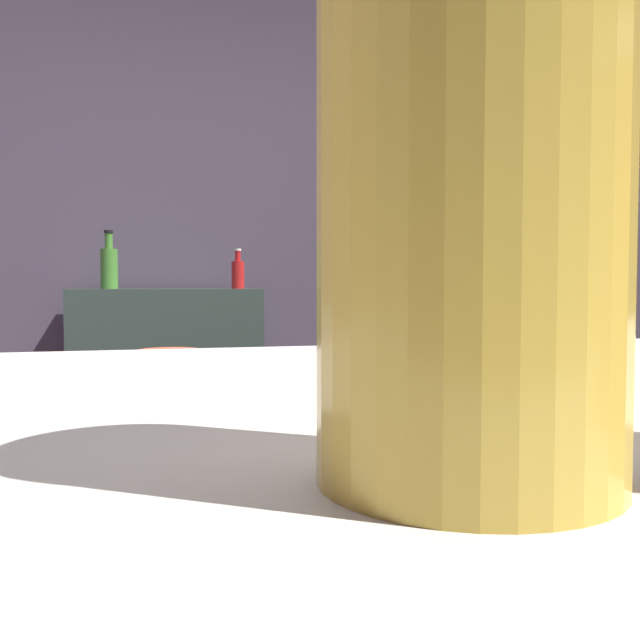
% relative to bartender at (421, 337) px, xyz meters
% --- Properties ---
extents(wall_back, '(5.20, 0.10, 2.70)m').
position_rel_bartender_xyz_m(wall_back, '(-0.27, 2.08, 0.36)').
color(wall_back, '#4B414F').
rests_on(wall_back, ground).
extents(prep_counter, '(2.10, 0.60, 0.89)m').
position_rel_bartender_xyz_m(prep_counter, '(0.08, 0.46, -0.54)').
color(prep_counter, brown).
rests_on(prep_counter, ground).
extents(back_shelf, '(0.84, 0.36, 1.08)m').
position_rel_bartender_xyz_m(back_shelf, '(-0.49, 1.80, -0.44)').
color(back_shelf, '#313F38').
rests_on(back_shelf, ground).
extents(bartender, '(0.50, 0.55, 1.70)m').
position_rel_bartender_xyz_m(bartender, '(0.00, 0.00, 0.00)').
color(bartender, '#2D303E').
rests_on(bartender, ground).
extents(knife_block, '(0.10, 0.08, 0.27)m').
position_rel_bartender_xyz_m(knife_block, '(0.59, 0.54, 0.01)').
color(knife_block, brown).
rests_on(knife_block, prep_counter).
extents(mixing_bowl, '(0.17, 0.17, 0.05)m').
position_rel_bartender_xyz_m(mixing_bowl, '(-0.53, 0.43, -0.08)').
color(mixing_bowl, '#D55636').
rests_on(mixing_bowl, prep_counter).
extents(chefs_knife, '(0.24, 0.05, 0.01)m').
position_rel_bartender_xyz_m(chefs_knife, '(0.28, 0.41, -0.10)').
color(chefs_knife, silver).
rests_on(chefs_knife, prep_counter).
extents(pint_glass_far, '(0.08, 0.08, 0.15)m').
position_rel_bartender_xyz_m(pint_glass_far, '(-0.53, -1.32, 0.14)').
color(pint_glass_far, gold).
rests_on(pint_glass_far, bar_counter).
extents(bottle_soy, '(0.07, 0.07, 0.25)m').
position_rel_bartender_xyz_m(bottle_soy, '(-0.73, 1.76, 0.20)').
color(bottle_soy, '#448330').
rests_on(bottle_soy, back_shelf).
extents(bottle_olive_oil, '(0.06, 0.06, 0.18)m').
position_rel_bartender_xyz_m(bottle_olive_oil, '(-0.16, 1.78, 0.17)').
color(bottle_olive_oil, red).
rests_on(bottle_olive_oil, back_shelf).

